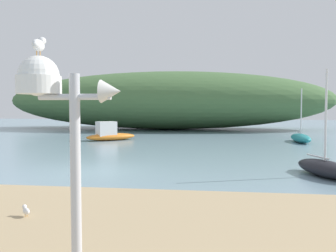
{
  "coord_description": "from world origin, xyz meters",
  "views": [
    {
      "loc": [
        4.73,
        -13.04,
        2.48
      ],
      "look_at": [
        2.11,
        6.72,
        1.42
      ],
      "focal_mm": 37.53,
      "sensor_mm": 36.0,
      "label": 1
    }
  ],
  "objects": [
    {
      "name": "mast_structure",
      "position": [
        2.89,
        -9.25,
        2.55
      ],
      "size": [
        1.21,
        0.5,
        2.87
      ],
      "color": "silver",
      "rests_on": "beach_sand"
    },
    {
      "name": "ground_plane",
      "position": [
        0.0,
        0.0,
        0.0
      ],
      "size": [
        120.0,
        120.0,
        0.0
      ],
      "primitive_type": "plane",
      "color": "#7A99A8"
    },
    {
      "name": "seagull_on_radar",
      "position": [
        2.74,
        -9.24,
        3.2
      ],
      "size": [
        0.12,
        0.32,
        0.23
      ],
      "color": "orange",
      "rests_on": "mast_structure"
    },
    {
      "name": "distant_hill",
      "position": [
        -0.77,
        27.13,
        3.28
      ],
      "size": [
        37.4,
        13.27,
        6.57
      ],
      "primitive_type": "ellipsoid",
      "color": "#476B3D",
      "rests_on": "ground"
    },
    {
      "name": "sailboat_far_left",
      "position": [
        8.68,
        0.12,
        0.31
      ],
      "size": [
        1.97,
        3.15,
        3.85
      ],
      "color": "black",
      "rests_on": "ground"
    },
    {
      "name": "sailboat_mid_channel",
      "position": [
        10.82,
        12.8,
        0.32
      ],
      "size": [
        1.11,
        3.67,
        3.82
      ],
      "color": "teal",
      "rests_on": "ground"
    },
    {
      "name": "seagull_by_mast",
      "position": [
        0.84,
        -6.27,
        0.33
      ],
      "size": [
        0.29,
        0.27,
        0.24
      ],
      "color": "orange",
      "rests_on": "beach_sand"
    },
    {
      "name": "motorboat_outer_mooring",
      "position": [
        -3.09,
        12.44,
        0.49
      ],
      "size": [
        3.77,
        3.41,
        1.43
      ],
      "color": "orange",
      "rests_on": "ground"
    }
  ]
}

